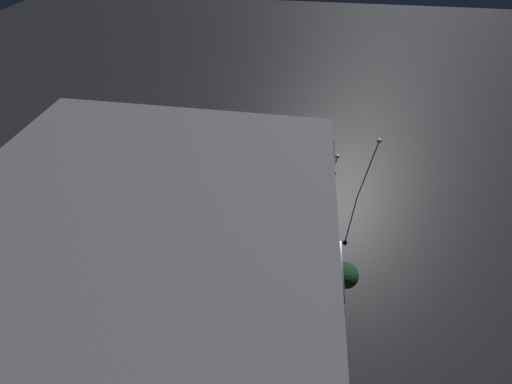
% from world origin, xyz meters
% --- Properties ---
extents(ground_plane, '(200.00, 200.00, 0.00)m').
position_xyz_m(ground_plane, '(0.00, 0.00, 0.00)').
color(ground_plane, black).
extents(road_markings, '(14.24, 20.75, 0.01)m').
position_xyz_m(road_markings, '(0.31, -7.22, 0.00)').
color(road_markings, silver).
rests_on(road_markings, ground_plane).
extents(traffic_light_se_main, '(2.80, 0.36, 4.14)m').
position_xyz_m(traffic_light_se_main, '(6.78, -7.44, 3.06)').
color(traffic_light_se_main, '#424244').
rests_on(traffic_light_se_main, ground_plane).
extents(traffic_light_sw_cross, '(0.36, 0.39, 3.29)m').
position_xyz_m(traffic_light_sw_cross, '(-7.40, -8.08, 2.35)').
color(traffic_light_sw_cross, '#424244').
rests_on(traffic_light_sw_cross, ground_plane).
extents(traffic_light_ne_cross, '(0.36, 2.21, 4.38)m').
position_xyz_m(traffic_light_ne_cross, '(8.32, 6.36, 3.19)').
color(traffic_light_ne_cross, '#424244').
rests_on(traffic_light_ne_cross, ground_plane).
extents(traffic_light_median_south, '(0.36, 0.39, 4.19)m').
position_xyz_m(traffic_light_median_south, '(-0.10, -7.57, 2.99)').
color(traffic_light_median_south, '#424244').
rests_on(traffic_light_median_south, ground_plane).
extents(traffic_light_ne_main, '(0.39, 0.36, 4.41)m').
position_xyz_m(traffic_light_ne_main, '(7.68, 8.18, 3.14)').
color(traffic_light_ne_main, '#424244').
rests_on(traffic_light_ne_main, ground_plane).
extents(traffic_light_nw_main, '(2.70, 0.36, 3.88)m').
position_xyz_m(traffic_light_nw_main, '(-6.72, 7.20, 2.87)').
color(traffic_light_nw_main, '#424244').
rests_on(traffic_light_nw_main, ground_plane).
extents(traffic_light_sw_main, '(0.39, 0.36, 3.42)m').
position_xyz_m(traffic_light_sw_main, '(-7.04, -8.14, 2.45)').
color(traffic_light_sw_main, '#424244').
rests_on(traffic_light_sw_main, ground_plane).
extents(traffic_light_se_cross, '(0.36, 3.19, 4.59)m').
position_xyz_m(traffic_light_se_cross, '(7.62, -6.14, 3.40)').
color(traffic_light_se_cross, '#424244').
rests_on(traffic_light_se_cross, ground_plane).
extents(street_lamp_east, '(0.46, 0.46, 8.18)m').
position_xyz_m(street_lamp_east, '(7.31, -7.47, 5.49)').
color(street_lamp_east, '#424244').
rests_on(street_lamp_east, ground_plane).
extents(street_lamp_west, '(0.57, 0.57, 10.01)m').
position_xyz_m(street_lamp_west, '(13.85, 2.45, 7.25)').
color(street_lamp_west, '#424244').
rests_on(street_lamp_west, ground_plane).
extents(street_lamp_far, '(0.53, 0.53, 8.46)m').
position_xyz_m(street_lamp_far, '(9.38, 0.88, 6.03)').
color(street_lamp_far, '#424244').
rests_on(street_lamp_far, ground_plane).
extents(street_tree_near, '(2.97, 2.97, 5.45)m').
position_xyz_m(street_tree_near, '(-10.57, -12.27, 3.94)').
color(street_tree_near, '#473323').
rests_on(street_tree_near, ground_plane).
extents(street_tree_far, '(2.64, 2.64, 4.61)m').
position_xyz_m(street_tree_far, '(10.50, -11.37, 3.28)').
color(street_tree_far, '#473323').
rests_on(street_tree_far, ground_plane).
extents(waiting_car, '(4.36, 1.74, 1.36)m').
position_xyz_m(waiting_car, '(-8.84, -2.37, 0.63)').
color(waiting_car, '#474C51').
rests_on(waiting_car, ground_plane).
extents(pedestrian_railing, '(10.06, 1.47, 1.05)m').
position_xyz_m(pedestrian_railing, '(1.39, -9.76, 0.67)').
color(pedestrian_railing, '#B7B7BC').
rests_on(pedestrian_railing, ground_plane).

